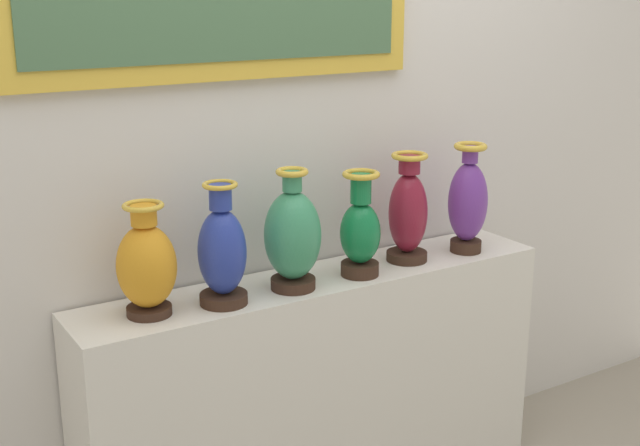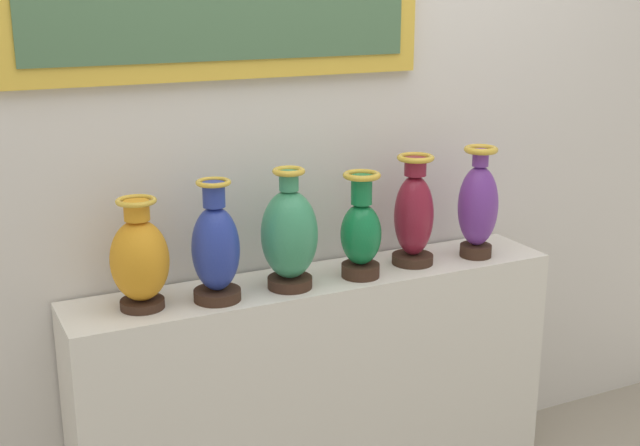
% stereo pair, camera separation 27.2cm
% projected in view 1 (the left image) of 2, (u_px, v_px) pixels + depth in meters
% --- Properties ---
extents(display_shelf, '(1.68, 0.30, 0.84)m').
position_uv_depth(display_shelf, '(320.00, 392.00, 2.89)').
color(display_shelf, silver).
rests_on(display_shelf, ground_plane).
extents(back_wall, '(4.07, 0.14, 3.01)m').
position_uv_depth(back_wall, '(284.00, 66.00, 2.76)').
color(back_wall, silver).
rests_on(back_wall, ground_plane).
extents(vase_amber, '(0.17, 0.17, 0.34)m').
position_uv_depth(vase_amber, '(147.00, 265.00, 2.42)').
color(vase_amber, '#382319').
rests_on(vase_amber, display_shelf).
extents(vase_cobalt, '(0.15, 0.15, 0.38)m').
position_uv_depth(vase_cobalt, '(222.00, 253.00, 2.50)').
color(vase_cobalt, '#382319').
rests_on(vase_cobalt, display_shelf).
extents(vase_jade, '(0.18, 0.18, 0.39)m').
position_uv_depth(vase_jade, '(293.00, 236.00, 2.63)').
color(vase_jade, '#382319').
rests_on(vase_jade, display_shelf).
extents(vase_emerald, '(0.14, 0.14, 0.35)m').
position_uv_depth(vase_emerald, '(360.00, 231.00, 2.75)').
color(vase_emerald, '#382319').
rests_on(vase_emerald, display_shelf).
extents(vase_burgundy, '(0.14, 0.14, 0.38)m').
position_uv_depth(vase_burgundy, '(408.00, 212.00, 2.90)').
color(vase_burgundy, '#382319').
rests_on(vase_burgundy, display_shelf).
extents(vase_violet, '(0.14, 0.14, 0.40)m').
position_uv_depth(vase_violet, '(468.00, 202.00, 2.99)').
color(vase_violet, '#382319').
rests_on(vase_violet, display_shelf).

